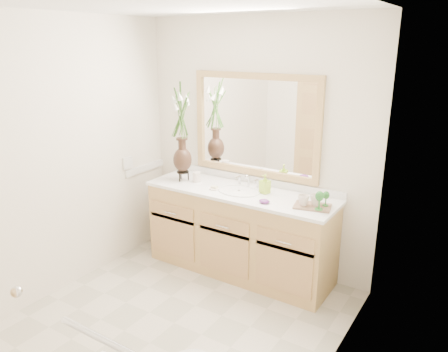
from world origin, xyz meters
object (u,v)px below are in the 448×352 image
Objects in this scene: flower_vase at (181,120)px; tray at (312,206)px; tumbler at (197,177)px; soap_bottle at (265,185)px.

tray is at bearing -0.15° from flower_vase.
soap_bottle is at bearing 5.33° from tumbler.
flower_vase is 8.93× the size of tumbler.
tumbler is 1.23m from tray.
flower_vase is 2.95× the size of tray.
tray is (0.51, -0.10, -0.07)m from soap_bottle.
flower_vase reaches higher than tumbler.
soap_bottle is at bearing 155.22° from tray.
flower_vase is 1.02m from soap_bottle.
soap_bottle is 0.52× the size of tray.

